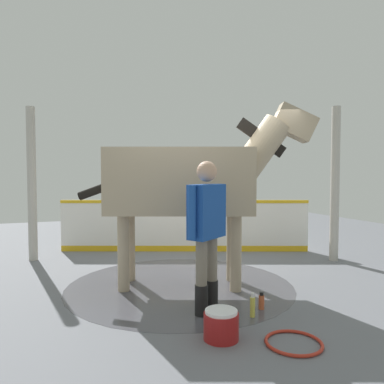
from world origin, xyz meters
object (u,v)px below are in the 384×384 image
wash_bucket (221,325)px  bottle_spray (261,301)px  handler (207,225)px  bottle_shampoo (253,306)px  hose_coil (294,343)px  horse (189,181)px

wash_bucket → bottle_spray: wash_bucket is taller
handler → bottle_spray: size_ratio=8.65×
bottle_shampoo → bottle_spray: bearing=128.6°
wash_bucket → bottle_shampoo: (-0.38, 0.57, -0.02)m
bottle_shampoo → hose_coil: 0.73m
horse → wash_bucket: (1.74, -0.29, -1.37)m
hose_coil → wash_bucket: bearing=-119.7°
horse → handler: horse is taller
horse → hose_coil: (2.08, 0.31, -1.50)m
wash_bucket → handler: bearing=168.9°
bottle_shampoo → bottle_spray: size_ratio=1.35×
horse → handler: size_ratio=1.85×
wash_bucket → bottle_shampoo: bearing=124.2°
hose_coil → handler: bearing=-156.2°
bottle_shampoo → bottle_spray: 0.28m
wash_bucket → hose_coil: bearing=60.3°
handler → bottle_shampoo: size_ratio=6.39×
wash_bucket → bottle_spray: (-0.56, 0.79, -0.05)m
bottle_shampoo → hose_coil: bearing=2.5°
horse → bottle_spray: bearing=-46.7°
wash_bucket → bottle_shampoo: size_ratio=1.25×
wash_bucket → bottle_shampoo: 0.68m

